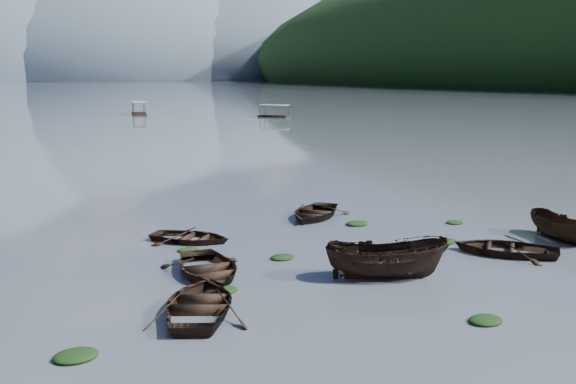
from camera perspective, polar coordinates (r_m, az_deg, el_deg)
name	(u,v)px	position (r m, az deg, el deg)	size (l,w,h in m)	color
ground_plane	(448,310)	(22.34, 14.06, -10.10)	(2400.00, 2400.00, 0.00)	#535B67
haze_mtn_c	(91,79)	(928.63, -17.15, 9.54)	(520.00, 520.00, 260.00)	#475666
haze_mtn_d	(215,79)	(974.75, -6.51, 9.95)	(520.00, 520.00, 220.00)	#475666
rowboat_0	(208,275)	(25.41, -7.15, -7.33)	(3.32, 4.65, 0.96)	black
rowboat_1	(201,312)	(21.69, -7.75, -10.51)	(3.32, 4.65, 0.96)	black
rowboat_2	(386,278)	(25.10, 8.69, -7.59)	(1.76, 4.69, 1.81)	black
rowboat_3	(505,254)	(29.68, 18.73, -5.20)	(3.13, 4.39, 0.91)	black
rowboat_4	(412,255)	(28.34, 10.95, -5.56)	(2.75, 3.85, 0.80)	black
rowboat_5	(559,239)	(33.05, 22.98, -3.91)	(1.48, 3.94, 1.52)	black
rowboat_6	(191,242)	(30.43, -8.66, -4.37)	(2.77, 3.87, 0.80)	black
rowboat_7	(314,217)	(35.10, 2.34, -2.26)	(3.27, 4.57, 0.95)	black
weed_clump_0	(76,358)	(19.19, -18.33, -13.85)	(1.24, 1.01, 0.27)	black
weed_clump_1	(283,259)	(27.37, -0.48, -5.94)	(1.06, 0.85, 0.23)	black
weed_clump_2	(486,322)	(21.60, 17.15, -10.99)	(1.15, 0.92, 0.25)	black
weed_clump_3	(454,223)	(34.81, 14.58, -2.71)	(0.96, 0.81, 0.21)	black
weed_clump_4	(445,242)	(30.79, 13.79, -4.38)	(1.15, 0.91, 0.24)	black
weed_clump_5	(224,291)	(23.52, -5.67, -8.78)	(1.02, 0.82, 0.22)	black
weed_clump_6	(188,251)	(28.85, -8.85, -5.21)	(0.98, 0.81, 0.20)	black
weed_clump_7	(357,225)	(33.54, 6.15, -2.92)	(1.20, 0.96, 0.26)	black
pontoon_centre	(139,115)	(127.20, -13.10, 6.72)	(2.56, 6.15, 2.36)	black
pontoon_right	(274,117)	(116.75, -1.23, 6.67)	(2.31, 5.54, 2.12)	black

